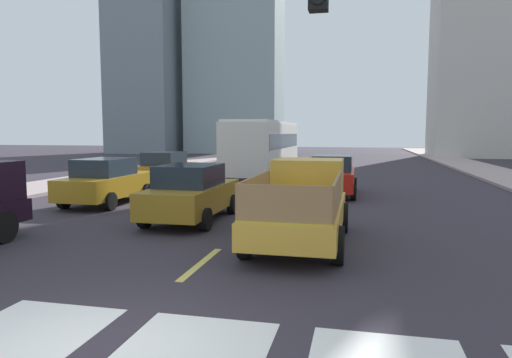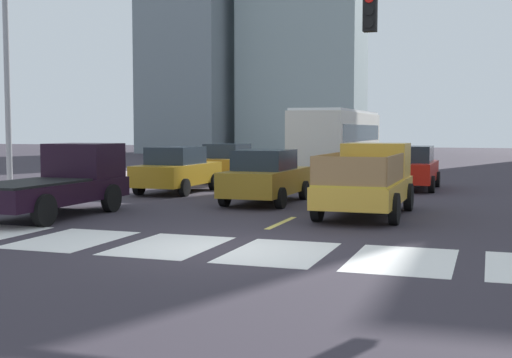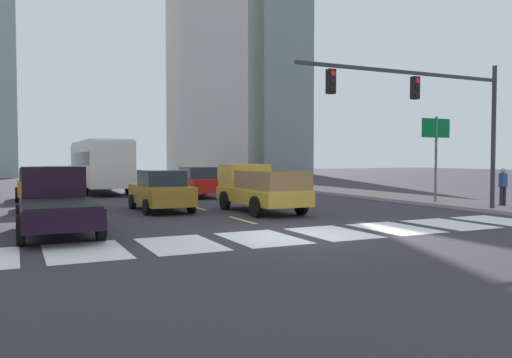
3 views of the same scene
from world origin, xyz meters
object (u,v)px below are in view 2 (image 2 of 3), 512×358
object	(u,v)px
sedan_mid	(228,162)
pickup_dark	(60,182)
pickup_stakebed	(369,181)
sedan_near_left	(177,170)
sedan_near_right	(411,168)
city_bus	(338,138)
streetlight_left	(10,53)
sedan_far	(266,176)

from	to	relation	value
sedan_mid	pickup_dark	bearing A→B (deg)	-90.35
pickup_stakebed	sedan_near_left	xyz separation A→B (m)	(-7.90, 4.17, -0.08)
pickup_dark	sedan_near_right	size ratio (longest dim) A/B	1.18
pickup_dark	sedan_near_right	world-z (taller)	pickup_dark
city_bus	sedan_near_right	distance (m)	8.19
pickup_dark	city_bus	distance (m)	18.74
pickup_stakebed	city_bus	xyz separation A→B (m)	(-4.14, 15.29, 1.02)
streetlight_left	sedan_near_left	bearing A→B (deg)	38.27
city_bus	pickup_stakebed	bearing A→B (deg)	-76.17
pickup_stakebed	sedan_near_right	bearing A→B (deg)	89.24
pickup_stakebed	sedan_near_right	size ratio (longest dim) A/B	1.18
sedan_near_right	pickup_dark	bearing A→B (deg)	-125.88
pickup_dark	sedan_mid	xyz separation A→B (m)	(-0.10, 13.09, -0.06)
pickup_dark	sedan_mid	bearing A→B (deg)	87.19
pickup_stakebed	sedan_mid	distance (m)	12.96
sedan_near_left	sedan_near_right	bearing A→B (deg)	25.65
pickup_dark	sedan_mid	distance (m)	13.09
pickup_stakebed	sedan_far	bearing A→B (deg)	154.91
pickup_dark	city_bus	bearing A→B (deg)	74.71
sedan_near_right	streetlight_left	distance (m)	15.51
sedan_near_right	sedan_far	bearing A→B (deg)	-120.03
pickup_dark	sedan_mid	world-z (taller)	pickup_dark
pickup_dark	sedan_near_left	size ratio (longest dim) A/B	1.18
pickup_dark	city_bus	world-z (taller)	city_bus
sedan_near_right	sedan_mid	bearing A→B (deg)	169.09
pickup_stakebed	sedan_near_left	world-z (taller)	pickup_stakebed
sedan_near_left	pickup_dark	bearing A→B (deg)	-93.21
sedan_mid	streetlight_left	world-z (taller)	streetlight_left
pickup_dark	sedan_far	bearing A→B (deg)	43.92
sedan_near_left	streetlight_left	world-z (taller)	streetlight_left
sedan_far	sedan_mid	bearing A→B (deg)	120.92
sedan_mid	sedan_near_left	world-z (taller)	same
pickup_stakebed	pickup_dark	size ratio (longest dim) A/B	1.00
streetlight_left	pickup_dark	bearing A→B (deg)	-39.15
sedan_far	streetlight_left	bearing A→B (deg)	-170.02
pickup_stakebed	streetlight_left	world-z (taller)	streetlight_left
sedan_mid	sedan_near_left	distance (m)	5.91
pickup_stakebed	pickup_dark	distance (m)	8.58
sedan_mid	sedan_far	distance (m)	9.47
city_bus	sedan_near_left	xyz separation A→B (m)	(-3.76, -11.12, -1.09)
city_bus	sedan_far	world-z (taller)	city_bus
sedan_near_left	sedan_near_right	size ratio (longest dim) A/B	1.00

